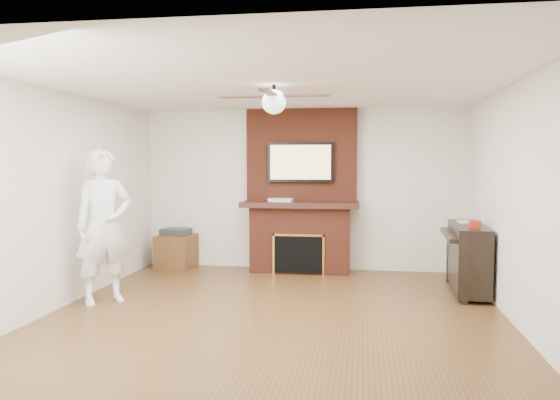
# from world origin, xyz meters

# --- Properties ---
(room_shell) EXTENTS (5.36, 5.86, 2.86)m
(room_shell) POSITION_xyz_m (0.00, 0.00, 1.25)
(room_shell) COLOR #503317
(room_shell) RESTS_ON ground
(fireplace) EXTENTS (1.78, 0.64, 2.50)m
(fireplace) POSITION_xyz_m (0.00, 2.55, 1.00)
(fireplace) COLOR maroon
(fireplace) RESTS_ON ground
(tv) EXTENTS (1.00, 0.08, 0.60)m
(tv) POSITION_xyz_m (0.00, 2.50, 1.68)
(tv) COLOR black
(tv) RESTS_ON fireplace
(ceiling_fan) EXTENTS (1.21, 1.21, 0.31)m
(ceiling_fan) POSITION_xyz_m (-0.00, 0.00, 2.33)
(ceiling_fan) COLOR black
(ceiling_fan) RESTS_ON room_shell
(person) EXTENTS (0.80, 0.80, 1.85)m
(person) POSITION_xyz_m (-2.10, 0.29, 0.92)
(person) COLOR white
(person) RESTS_ON ground
(side_table) EXTENTS (0.60, 0.60, 0.63)m
(side_table) POSITION_xyz_m (-1.99, 2.48, 0.29)
(side_table) COLOR #583519
(side_table) RESTS_ON ground
(piano) EXTENTS (0.56, 1.37, 0.97)m
(piano) POSITION_xyz_m (2.29, 1.47, 0.47)
(piano) COLOR black
(piano) RESTS_ON ground
(cable_box) EXTENTS (0.39, 0.25, 0.05)m
(cable_box) POSITION_xyz_m (-0.29, 2.45, 1.11)
(cable_box) COLOR silver
(cable_box) RESTS_ON fireplace
(candle_orange) EXTENTS (0.07, 0.07, 0.12)m
(candle_orange) POSITION_xyz_m (-0.25, 2.31, 0.06)
(candle_orange) COLOR #D64419
(candle_orange) RESTS_ON ground
(candle_green) EXTENTS (0.08, 0.08, 0.09)m
(candle_green) POSITION_xyz_m (-0.11, 2.33, 0.05)
(candle_green) COLOR #367A30
(candle_green) RESTS_ON ground
(candle_cream) EXTENTS (0.08, 0.08, 0.11)m
(candle_cream) POSITION_xyz_m (0.06, 2.35, 0.06)
(candle_cream) COLOR beige
(candle_cream) RESTS_ON ground
(candle_blue) EXTENTS (0.06, 0.06, 0.09)m
(candle_blue) POSITION_xyz_m (0.25, 2.34, 0.04)
(candle_blue) COLOR #3659A4
(candle_blue) RESTS_ON ground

